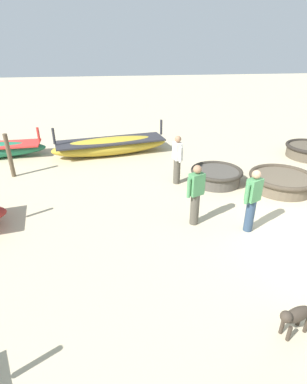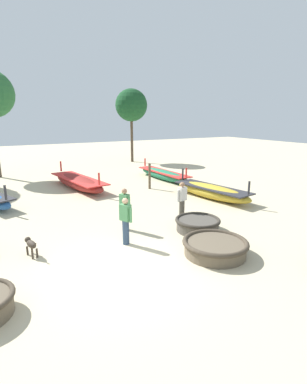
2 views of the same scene
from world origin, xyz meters
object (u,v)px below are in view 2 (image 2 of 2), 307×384
(long_boat_red_hull, at_px, (78,182))
(fisherman_standing_left, at_px, (182,200))
(coracle_tilted, at_px, (198,224))
(tree_leftmost, at_px, (131,105))
(long_boat_ochre_hull, at_px, (212,191))
(dog, at_px, (31,244))
(coracle_beside_post, at_px, (215,247))
(fisherman_by_coracle, at_px, (125,208))
(long_boat_green_hull, at_px, (163,174))
(mooring_post_mid_beach, at_px, (150,176))
(fisherman_crouching, at_px, (126,220))

(long_boat_red_hull, relative_size, fisherman_standing_left, 3.60)
(coracle_tilted, relative_size, tree_leftmost, 0.26)
(long_boat_ochre_hull, relative_size, dog, 7.21)
(coracle_tilted, height_order, coracle_beside_post, coracle_beside_post)
(coracle_tilted, height_order, long_boat_ochre_hull, long_boat_ochre_hull)
(coracle_beside_post, xyz_separation_m, fisherman_by_coracle, (-1.57, 3.23, 0.58))
(dog, bearing_deg, coracle_tilted, -7.28)
(coracle_tilted, height_order, dog, dog)
(long_boat_green_hull, xyz_separation_m, dog, (-9.19, -7.84, 0.05))
(fisherman_by_coracle, height_order, mooring_post_mid_beach, fisherman_by_coracle)
(dog, bearing_deg, fisherman_by_coracle, 11.04)
(fisherman_crouching, relative_size, tree_leftmost, 0.24)
(fisherman_standing_left, bearing_deg, coracle_tilted, -96.80)
(tree_leftmost, bearing_deg, coracle_beside_post, -107.16)
(mooring_post_mid_beach, height_order, tree_leftmost, tree_leftmost)
(coracle_beside_post, xyz_separation_m, long_boat_red_hull, (-1.37, 10.54, 0.11))
(fisherman_by_coracle, bearing_deg, long_boat_ochre_hull, 18.91)
(long_boat_ochre_hull, relative_size, fisherman_crouching, 3.07)
(dog, xyz_separation_m, mooring_post_mid_beach, (7.15, 5.94, 0.37))
(fisherman_standing_left, bearing_deg, long_boat_red_hull, 106.91)
(long_boat_ochre_hull, bearing_deg, coracle_beside_post, -128.26)
(long_boat_green_hull, relative_size, tree_leftmost, 0.83)
(long_boat_red_hull, xyz_separation_m, long_boat_ochre_hull, (5.44, -5.38, -0.01))
(long_boat_red_hull, relative_size, fisherman_by_coracle, 3.60)
(long_boat_ochre_hull, height_order, dog, long_boat_ochre_hull)
(fisherman_standing_left, bearing_deg, fisherman_by_coracle, 177.86)
(long_boat_green_hull, bearing_deg, dog, -139.54)
(long_boat_red_hull, xyz_separation_m, mooring_post_mid_beach, (3.61, -2.02, 0.37))
(coracle_tilted, relative_size, long_boat_ochre_hull, 0.34)
(fisherman_crouching, bearing_deg, fisherman_standing_left, 20.90)
(coracle_tilted, height_order, long_boat_red_hull, long_boat_red_hull)
(coracle_tilted, height_order, mooring_post_mid_beach, mooring_post_mid_beach)
(coracle_beside_post, bearing_deg, fisherman_crouching, 135.62)
(fisherman_standing_left, xyz_separation_m, mooring_post_mid_beach, (1.36, 5.38, -0.09))
(fisherman_crouching, bearing_deg, coracle_tilted, -3.22)
(tree_leftmost, bearing_deg, coracle_tilted, -106.68)
(long_boat_ochre_hull, relative_size, fisherman_standing_left, 3.07)
(dog, distance_m, tree_leftmost, 19.87)
(coracle_beside_post, bearing_deg, tree_leftmost, 72.84)
(long_boat_green_hull, xyz_separation_m, fisherman_crouching, (-6.34, -8.40, 0.51))
(fisherman_standing_left, bearing_deg, long_boat_green_hull, 64.94)
(long_boat_green_hull, height_order, mooring_post_mid_beach, mooring_post_mid_beach)
(long_boat_ochre_hull, relative_size, fisherman_by_coracle, 3.07)
(coracle_tilted, distance_m, long_boat_red_hull, 8.93)
(long_boat_red_hull, distance_m, tree_leftmost, 11.78)
(long_boat_ochre_hull, distance_m, fisherman_standing_left, 3.81)
(coracle_tilted, bearing_deg, mooring_post_mid_beach, 77.20)
(fisherman_by_coracle, xyz_separation_m, tree_leftmost, (7.34, 15.45, 4.17))
(dog, xyz_separation_m, tree_leftmost, (10.67, 16.10, 4.63))
(long_boat_red_hull, bearing_deg, coracle_beside_post, -82.59)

